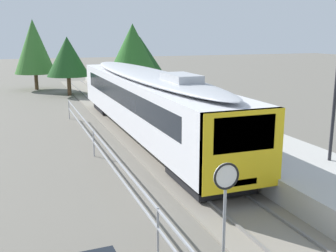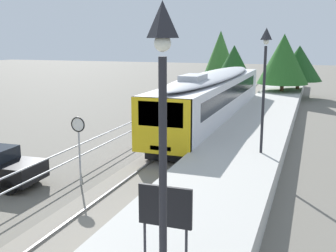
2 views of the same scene
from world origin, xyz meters
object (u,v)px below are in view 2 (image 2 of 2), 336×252
at_px(platform_lamp_mid_platform, 265,67).
at_px(platform_notice_board, 165,209).
at_px(commuter_train, 214,95).
at_px(platform_lamp_near_end, 163,119).
at_px(speed_limit_sign, 78,134).

distance_m(platform_lamp_mid_platform, platform_notice_board, 10.37).
xyz_separation_m(commuter_train, platform_lamp_mid_platform, (4.32, -9.07, 2.47)).
bearing_deg(platform_lamp_near_end, speed_limit_sign, 128.73).
relative_size(platform_lamp_near_end, platform_notice_board, 2.97).
distance_m(platform_lamp_near_end, platform_notice_board, 3.47).
distance_m(platform_lamp_mid_platform, speed_limit_sign, 8.18).
height_order(platform_lamp_near_end, platform_notice_board, platform_lamp_near_end).
bearing_deg(platform_notice_board, platform_lamp_near_end, -70.67).
bearing_deg(speed_limit_sign, commuter_train, 80.16).
bearing_deg(platform_lamp_mid_platform, speed_limit_sign, -147.97).
bearing_deg(speed_limit_sign, platform_notice_board, -45.59).
bearing_deg(commuter_train, platform_notice_board, -79.63).
relative_size(platform_notice_board, speed_limit_sign, 0.64).
distance_m(platform_notice_board, speed_limit_sign, 8.27).
bearing_deg(speed_limit_sign, platform_lamp_near_end, -51.27).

